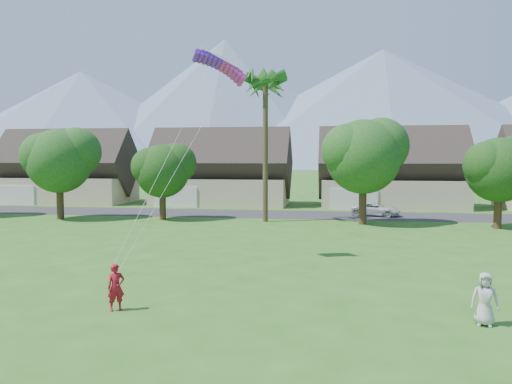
% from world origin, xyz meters
% --- Properties ---
extents(ground, '(500.00, 500.00, 0.00)m').
position_xyz_m(ground, '(0.00, 0.00, 0.00)').
color(ground, '#2D6019').
rests_on(ground, ground).
extents(street, '(90.00, 7.00, 0.01)m').
position_xyz_m(street, '(0.00, 34.00, 0.01)').
color(street, '#2D2D30').
rests_on(street, ground).
extents(kite_flyer, '(0.73, 0.69, 1.67)m').
position_xyz_m(kite_flyer, '(-4.02, 3.46, 0.83)').
color(kite_flyer, '#A51221').
rests_on(kite_flyer, ground).
extents(watcher, '(0.93, 0.69, 1.72)m').
position_xyz_m(watcher, '(8.39, 3.75, 0.86)').
color(watcher, '#B7B7B3').
rests_on(watcher, ground).
extents(parked_car, '(4.87, 3.25, 1.24)m').
position_xyz_m(parked_car, '(7.55, 34.00, 0.62)').
color(parked_car, silver).
rests_on(parked_car, ground).
extents(mountain_ridge, '(540.00, 240.00, 70.00)m').
position_xyz_m(mountain_ridge, '(10.40, 260.00, 29.07)').
color(mountain_ridge, slate).
rests_on(mountain_ridge, ground).
extents(houses_row, '(72.75, 8.19, 8.86)m').
position_xyz_m(houses_row, '(0.49, 42.99, 3.44)').
color(houses_row, beige).
rests_on(houses_row, ground).
extents(tree_row, '(62.27, 6.67, 8.45)m').
position_xyz_m(tree_row, '(-1.14, 27.92, 4.89)').
color(tree_row, '#47301C').
rests_on(tree_row, ground).
extents(fan_palm, '(3.00, 3.00, 13.80)m').
position_xyz_m(fan_palm, '(-2.00, 28.50, 11.80)').
color(fan_palm, '#4C3D26').
rests_on(fan_palm, ground).
extents(parafoil_kite, '(3.06, 1.38, 0.50)m').
position_xyz_m(parafoil_kite, '(-2.20, 12.51, 10.18)').
color(parafoil_kite, '#6B1CD3').
rests_on(parafoil_kite, ground).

